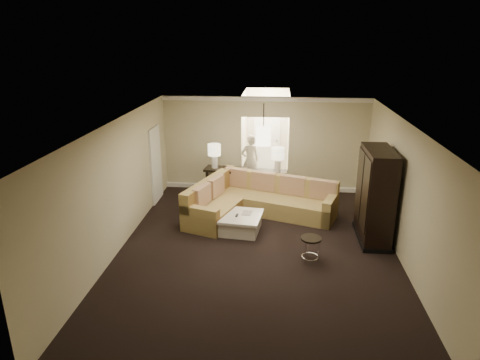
# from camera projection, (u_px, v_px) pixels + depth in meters

# --- Properties ---
(ground) EXTENTS (8.00, 8.00, 0.00)m
(ground) POSITION_uv_depth(u_px,v_px,m) (257.00, 252.00, 9.30)
(ground) COLOR black
(ground) RESTS_ON ground
(wall_back) EXTENTS (6.00, 0.04, 2.80)m
(wall_back) POSITION_uv_depth(u_px,v_px,m) (265.00, 144.00, 12.61)
(wall_back) COLOR beige
(wall_back) RESTS_ON ground
(wall_front) EXTENTS (6.00, 0.04, 2.80)m
(wall_front) POSITION_uv_depth(u_px,v_px,m) (240.00, 309.00, 5.08)
(wall_front) COLOR beige
(wall_front) RESTS_ON ground
(wall_left) EXTENTS (0.04, 8.00, 2.80)m
(wall_left) POSITION_uv_depth(u_px,v_px,m) (117.00, 187.00, 9.10)
(wall_left) COLOR beige
(wall_left) RESTS_ON ground
(wall_right) EXTENTS (0.04, 8.00, 2.80)m
(wall_right) POSITION_uv_depth(u_px,v_px,m) (407.00, 196.00, 8.58)
(wall_right) COLOR beige
(wall_right) RESTS_ON ground
(ceiling) EXTENTS (6.00, 8.00, 0.02)m
(ceiling) POSITION_uv_depth(u_px,v_px,m) (259.00, 125.00, 8.39)
(ceiling) COLOR white
(ceiling) RESTS_ON wall_back
(crown_molding) EXTENTS (6.00, 0.10, 0.12)m
(crown_molding) POSITION_uv_depth(u_px,v_px,m) (266.00, 99.00, 12.13)
(crown_molding) COLOR white
(crown_molding) RESTS_ON wall_back
(baseboard) EXTENTS (6.00, 0.10, 0.12)m
(baseboard) POSITION_uv_depth(u_px,v_px,m) (264.00, 187.00, 13.00)
(baseboard) COLOR white
(baseboard) RESTS_ON ground
(side_door) EXTENTS (0.05, 0.90, 2.10)m
(side_door) POSITION_uv_depth(u_px,v_px,m) (156.00, 165.00, 11.85)
(side_door) COLOR white
(side_door) RESTS_ON ground
(foyer) EXTENTS (1.44, 2.02, 2.80)m
(foyer) POSITION_uv_depth(u_px,v_px,m) (266.00, 137.00, 13.91)
(foyer) COLOR white
(foyer) RESTS_ON ground
(sectional_sofa) EXTENTS (3.88, 2.78, 0.97)m
(sectional_sofa) POSITION_uv_depth(u_px,v_px,m) (254.00, 201.00, 11.06)
(sectional_sofa) COLOR brown
(sectional_sofa) RESTS_ON ground
(coffee_table) EXTENTS (1.14, 1.14, 0.43)m
(coffee_table) POSITION_uv_depth(u_px,v_px,m) (239.00, 223.00, 10.21)
(coffee_table) COLOR beige
(coffee_table) RESTS_ON ground
(console_table) EXTENTS (2.36, 0.81, 0.89)m
(console_table) POSITION_uv_depth(u_px,v_px,m) (245.00, 182.00, 12.04)
(console_table) COLOR black
(console_table) RESTS_ON ground
(armoire) EXTENTS (0.63, 1.48, 2.12)m
(armoire) POSITION_uv_depth(u_px,v_px,m) (375.00, 197.00, 9.57)
(armoire) COLOR black
(armoire) RESTS_ON ground
(drink_table) EXTENTS (0.43, 0.43, 0.53)m
(drink_table) POSITION_uv_depth(u_px,v_px,m) (311.00, 244.00, 8.80)
(drink_table) COLOR black
(drink_table) RESTS_ON ground
(table_lamp_left) EXTENTS (0.36, 0.36, 0.68)m
(table_lamp_left) POSITION_uv_depth(u_px,v_px,m) (214.00, 152.00, 11.95)
(table_lamp_left) COLOR white
(table_lamp_left) RESTS_ON console_table
(table_lamp_right) EXTENTS (0.36, 0.36, 0.68)m
(table_lamp_right) POSITION_uv_depth(u_px,v_px,m) (278.00, 156.00, 11.59)
(table_lamp_right) COLOR white
(table_lamp_right) RESTS_ON console_table
(pendant_light) EXTENTS (0.38, 0.38, 1.09)m
(pendant_light) POSITION_uv_depth(u_px,v_px,m) (263.00, 136.00, 11.21)
(pendant_light) COLOR black
(pendant_light) RESTS_ON ceiling
(person) EXTENTS (0.77, 0.66, 1.78)m
(person) POSITION_uv_depth(u_px,v_px,m) (250.00, 158.00, 13.10)
(person) COLOR beige
(person) RESTS_ON ground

